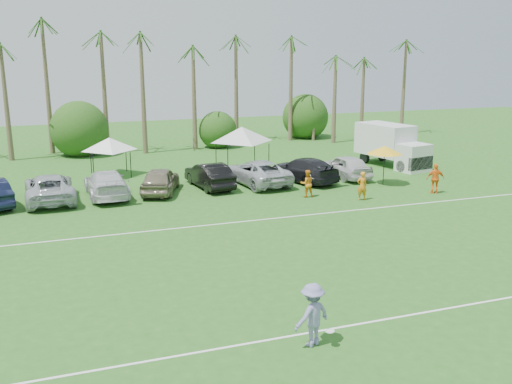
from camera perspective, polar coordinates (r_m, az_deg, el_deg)
name	(u,v)px	position (r m, az deg, el deg)	size (l,w,h in m)	color
ground	(372,359)	(17.13, 11.49, -16.05)	(120.00, 120.00, 0.00)	#275D1B
field_lines	(271,263)	(23.64, 1.47, -7.12)	(80.00, 12.10, 0.01)	white
palm_tree_3	(46,32)	(50.62, -20.29, 14.82)	(2.40, 2.40, 11.90)	brown
palm_tree_4	(99,64)	(50.76, -15.44, 12.24)	(2.40, 2.40, 8.90)	brown
palm_tree_5	(146,53)	(51.22, -10.92, 13.47)	(2.40, 2.40, 9.90)	brown
palm_tree_6	(192,43)	(52.00, -6.46, 14.57)	(2.40, 2.40, 10.90)	brown
palm_tree_7	(235,34)	(53.08, -2.12, 15.55)	(2.40, 2.40, 11.90)	brown
palm_tree_8	(286,63)	(54.77, 3.02, 12.78)	(2.40, 2.40, 8.90)	brown
palm_tree_9	(334,53)	(56.87, 7.83, 13.60)	(2.40, 2.40, 9.90)	brown
palm_tree_10	(380,44)	(59.32, 12.29, 14.25)	(2.40, 2.40, 10.90)	brown
palm_tree_11	(415,36)	(61.52, 15.62, 14.83)	(2.40, 2.40, 11.90)	brown
bush_tree_1	(79,131)	(52.06, -17.33, 5.85)	(4.00, 4.00, 4.00)	brown
bush_tree_2	(212,125)	(53.87, -4.41, 6.68)	(4.00, 4.00, 4.00)	brown
bush_tree_3	(309,121)	(57.28, 5.36, 7.09)	(4.00, 4.00, 4.00)	brown
sideline_player_a	(362,186)	(33.86, 10.55, 0.61)	(0.62, 0.41, 1.70)	orange
sideline_player_b	(307,184)	(34.12, 5.12, 0.85)	(0.80, 0.63, 1.65)	orange
sideline_player_c	(435,179)	(36.56, 17.51, 1.29)	(1.08, 0.45, 1.85)	orange
box_truck	(392,144)	(44.44, 13.42, 4.67)	(3.45, 6.40, 3.13)	silver
canopy_tent_left	(109,138)	(40.98, -14.50, 5.28)	(3.86, 3.86, 3.13)	black
canopy_tent_right	(242,127)	(41.14, -1.44, 6.54)	(4.67, 4.67, 3.79)	black
market_umbrella	(385,150)	(37.85, 12.75, 4.12)	(2.30, 2.30, 2.56)	black
frisbee_player	(312,315)	(17.16, 5.65, -12.13)	(1.41, 1.08, 1.94)	#7F7CB0
parked_car_2	(49,188)	(35.11, -19.96, 0.39)	(2.66, 5.77, 1.60)	#B1B6BB
parked_car_3	(106,184)	(35.23, -14.74, 0.81)	(2.25, 5.53, 1.60)	silver
parked_car_4	(160,180)	(35.52, -9.56, 1.18)	(1.89, 4.71, 1.60)	gray
parked_car_5	(209,175)	(36.51, -4.69, 1.68)	(1.70, 4.87, 1.60)	black
parked_car_6	(257,172)	(37.33, 0.13, 1.99)	(2.66, 5.77, 1.60)	#B6B8BE
parked_car_7	(304,170)	(38.32, 4.78, 2.25)	(2.25, 5.53, 1.60)	black
parked_car_8	(346,166)	(39.78, 8.97, 2.56)	(1.89, 4.71, 1.60)	silver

